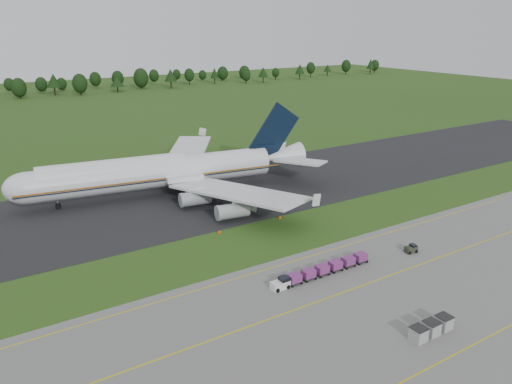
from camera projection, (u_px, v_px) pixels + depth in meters
ground at (254, 242)px, 89.64m from camera, size 600.00×600.00×0.00m
apron at (398, 338)px, 62.41m from camera, size 300.00×52.00×0.06m
taxiway at (188, 198)px, 112.04m from camera, size 300.00×40.00×0.08m
apron_markings at (359, 311)px, 68.02m from camera, size 300.00×30.20×0.01m
tree_line at (0, 87)px, 254.90m from camera, size 521.32×22.64×11.97m
aircraft at (161, 171)px, 112.84m from camera, size 69.55×66.87×19.45m
baggage_train at (320, 270)px, 77.47m from camera, size 18.49×1.68×1.61m
utility_cart at (411, 249)px, 85.40m from camera, size 2.17×1.49×1.11m
uld_row at (431, 328)px, 62.71m from camera, size 6.65×1.85×1.83m
edge_markers at (251, 225)px, 96.66m from camera, size 14.32×0.30×0.60m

